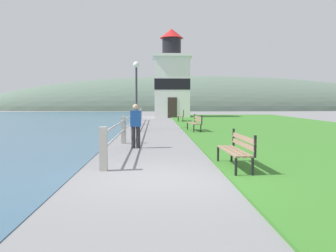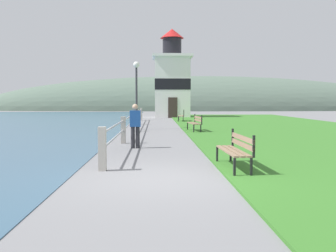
{
  "view_description": "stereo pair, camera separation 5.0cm",
  "coord_description": "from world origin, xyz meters",
  "px_view_note": "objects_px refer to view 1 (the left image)",
  "views": [
    {
      "loc": [
        -0.11,
        -7.99,
        1.69
      ],
      "look_at": [
        0.59,
        12.44,
        0.3
      ],
      "focal_mm": 40.0,
      "sensor_mm": 36.0,
      "label": 1
    },
    {
      "loc": [
        -0.06,
        -7.99,
        1.69
      ],
      "look_at": [
        0.59,
        12.44,
        0.3
      ],
      "focal_mm": 40.0,
      "sensor_mm": 36.0,
      "label": 2
    }
  ],
  "objects_px": {
    "park_bench_midway": "(195,122)",
    "lighthouse": "(172,81)",
    "park_bench_near": "(237,148)",
    "lamp_post": "(136,83)",
    "person_strolling": "(136,124)",
    "park_bench_far": "(182,115)"
  },
  "relations": [
    {
      "from": "park_bench_far",
      "to": "lighthouse",
      "type": "relative_size",
      "value": 0.2
    },
    {
      "from": "lighthouse",
      "to": "lamp_post",
      "type": "height_order",
      "value": "lighthouse"
    },
    {
      "from": "lighthouse",
      "to": "lamp_post",
      "type": "relative_size",
      "value": 2.25
    },
    {
      "from": "park_bench_near",
      "to": "park_bench_midway",
      "type": "height_order",
      "value": "same"
    },
    {
      "from": "park_bench_near",
      "to": "person_strolling",
      "type": "distance_m",
      "value": 5.05
    },
    {
      "from": "lighthouse",
      "to": "person_strolling",
      "type": "distance_m",
      "value": 25.08
    },
    {
      "from": "park_bench_near",
      "to": "park_bench_midway",
      "type": "xyz_separation_m",
      "value": [
        0.17,
        11.09,
        -0.0
      ]
    },
    {
      "from": "park_bench_near",
      "to": "park_bench_midway",
      "type": "bearing_deg",
      "value": -92.74
    },
    {
      "from": "park_bench_far",
      "to": "lamp_post",
      "type": "bearing_deg",
      "value": 72.29
    },
    {
      "from": "park_bench_midway",
      "to": "lighthouse",
      "type": "relative_size",
      "value": 0.21
    },
    {
      "from": "park_bench_far",
      "to": "lighthouse",
      "type": "distance_m",
      "value": 8.76
    },
    {
      "from": "park_bench_far",
      "to": "park_bench_near",
      "type": "bearing_deg",
      "value": 94.08
    },
    {
      "from": "park_bench_far",
      "to": "lamp_post",
      "type": "height_order",
      "value": "lamp_post"
    },
    {
      "from": "park_bench_near",
      "to": "lamp_post",
      "type": "bearing_deg",
      "value": -78.44
    },
    {
      "from": "person_strolling",
      "to": "lamp_post",
      "type": "height_order",
      "value": "lamp_post"
    },
    {
      "from": "park_bench_near",
      "to": "park_bench_far",
      "type": "distance_m",
      "value": 20.91
    },
    {
      "from": "park_bench_near",
      "to": "park_bench_far",
      "type": "bearing_deg",
      "value": -92.18
    },
    {
      "from": "park_bench_midway",
      "to": "park_bench_far",
      "type": "bearing_deg",
      "value": -95.2
    },
    {
      "from": "park_bench_midway",
      "to": "lamp_post",
      "type": "distance_m",
      "value": 4.38
    },
    {
      "from": "person_strolling",
      "to": "park_bench_near",
      "type": "bearing_deg",
      "value": -150.65
    },
    {
      "from": "lighthouse",
      "to": "person_strolling",
      "type": "bearing_deg",
      "value": -95.42
    },
    {
      "from": "park_bench_near",
      "to": "lighthouse",
      "type": "distance_m",
      "value": 29.25
    }
  ]
}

